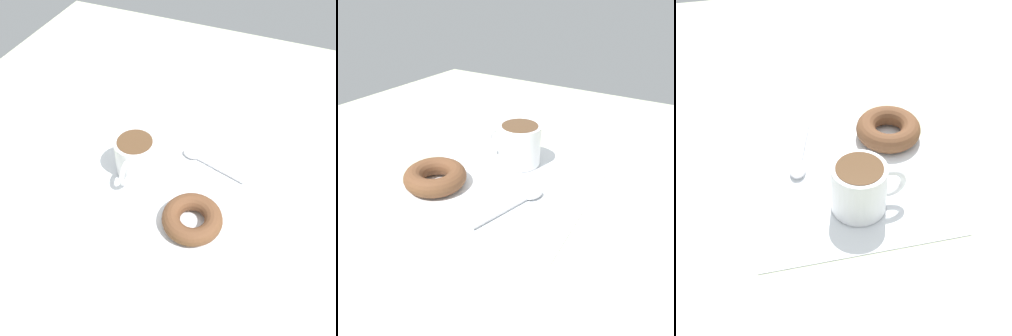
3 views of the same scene
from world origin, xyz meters
TOP-DOWN VIEW (x-y plane):
  - ground_plane at (0.00, 0.00)cm, footprint 120.00×120.00cm
  - napkin at (-0.09, 2.42)cm, footprint 30.09×30.09cm
  - coffee_cup at (-1.20, 8.55)cm, footprint 10.72×7.77cm
  - donut at (-8.94, -5.63)cm, footprint 10.40×10.40cm
  - spoon at (5.97, -1.81)cm, footprint 5.21×13.83cm

SIDE VIEW (x-z plane):
  - ground_plane at x=0.00cm, z-range -2.00..0.00cm
  - napkin at x=-0.09cm, z-range 0.00..0.30cm
  - spoon at x=5.97cm, z-range 0.25..1.15cm
  - donut at x=-8.94cm, z-range 0.30..3.44cm
  - coffee_cup at x=-1.20cm, z-range 0.43..7.93cm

